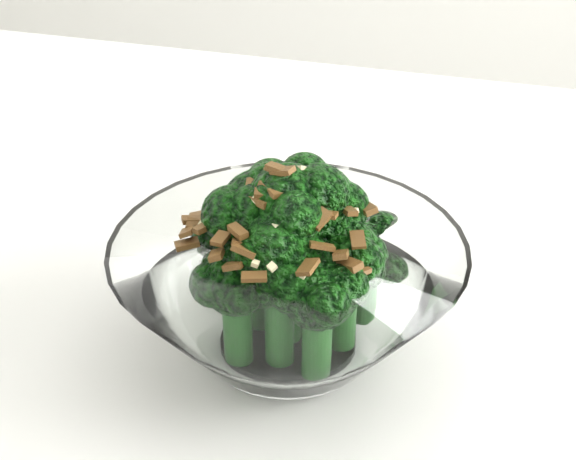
# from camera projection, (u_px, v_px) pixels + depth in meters

# --- Properties ---
(table) EXTENTS (1.25, 0.88, 0.75)m
(table) POSITION_uv_depth(u_px,v_px,m) (287.00, 343.00, 0.67)
(table) COLOR white
(table) RESTS_ON ground
(broccoli_dish) EXTENTS (0.21, 0.21, 0.13)m
(broccoli_dish) POSITION_uv_depth(u_px,v_px,m) (289.00, 284.00, 0.53)
(broccoli_dish) COLOR white
(broccoli_dish) RESTS_ON table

